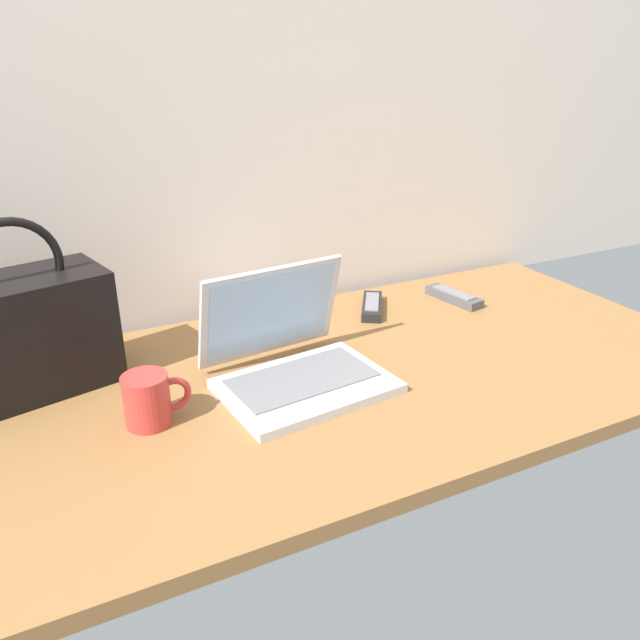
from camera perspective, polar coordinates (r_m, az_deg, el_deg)
desk at (r=1.25m, az=1.99°, el=-5.28°), size 1.60×0.76×0.03m
laptop at (r=1.19m, az=-2.45°, el=-3.63°), size 0.33×0.31×0.21m
coffee_mug at (r=1.09m, az=-15.53°, el=-7.04°), size 0.12×0.08×0.09m
remote_control_near at (r=1.53m, az=4.82°, el=1.30°), size 0.12×0.16×0.02m
remote_control_far at (r=1.62m, az=12.24°, el=2.13°), size 0.07×0.17×0.02m
handbag at (r=1.25m, az=-25.60°, el=-1.06°), size 0.33×0.23×0.33m
book_stack at (r=1.41m, az=-5.94°, el=-0.19°), size 0.20×0.13×0.05m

